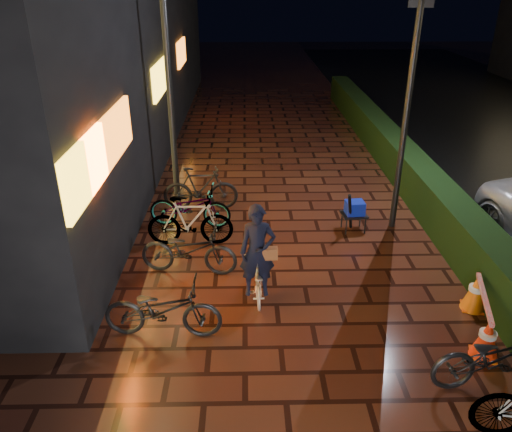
{
  "coord_description": "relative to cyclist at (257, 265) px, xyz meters",
  "views": [
    {
      "loc": [
        -1.07,
        -5.51,
        5.2
      ],
      "look_at": [
        -0.89,
        2.97,
        1.1
      ],
      "focal_mm": 35.0,
      "sensor_mm": 36.0,
      "label": 1
    }
  ],
  "objects": [
    {
      "name": "cart_assembly",
      "position": [
        2.21,
        2.53,
        -0.15
      ],
      "size": [
        0.58,
        0.61,
        1.02
      ],
      "color": "black",
      "rests_on": "ground"
    },
    {
      "name": "cyclist",
      "position": [
        0.0,
        0.0,
        0.0
      ],
      "size": [
        0.66,
        1.27,
        1.81
      ],
      "color": "silver",
      "rests_on": "ground"
    },
    {
      "name": "lamp_post_sf",
      "position": [
        -2.01,
        4.76,
        2.55
      ],
      "size": [
        0.56,
        0.16,
        5.85
      ],
      "color": "black",
      "rests_on": "ground"
    },
    {
      "name": "hedge",
      "position": [
        4.19,
        6.08,
        -0.17
      ],
      "size": [
        0.7,
        20.0,
        1.0
      ],
      "primitive_type": "cube",
      "color": "black",
      "rests_on": "ground"
    },
    {
      "name": "lamp_post_hedge",
      "position": [
        3.16,
        2.76,
        2.07
      ],
      "size": [
        0.48,
        0.15,
        4.98
      ],
      "color": "black",
      "rests_on": "ground"
    },
    {
      "name": "traffic_barrier",
      "position": [
        3.55,
        -1.02,
        -0.34
      ],
      "size": [
        0.78,
        1.65,
        0.67
      ],
      "color": "#FF2F0D",
      "rests_on": "ground"
    },
    {
      "name": "ground",
      "position": [
        0.89,
        -1.92,
        -0.67
      ],
      "size": [
        80.0,
        80.0,
        0.0
      ],
      "primitive_type": "plane",
      "color": "#381911",
      "rests_on": "ground"
    },
    {
      "name": "parked_bikes_storefront",
      "position": [
        -1.39,
        1.61,
        -0.16
      ],
      "size": [
        2.14,
        5.44,
        1.09
      ],
      "color": "black",
      "rests_on": "ground"
    }
  ]
}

